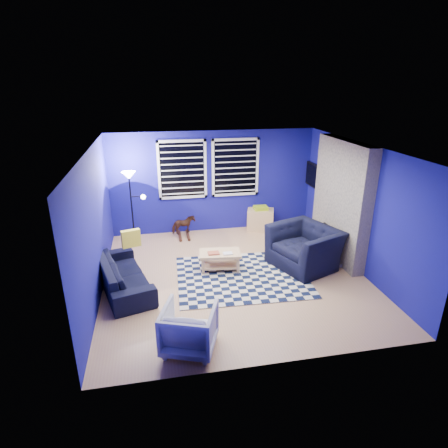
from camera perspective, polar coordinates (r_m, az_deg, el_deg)
name	(u,v)px	position (r m, az deg, el deg)	size (l,w,h in m)	color
floor	(234,275)	(7.45, 1.61, -7.85)	(5.00, 5.00, 0.00)	tan
ceiling	(236,148)	(6.61, 1.83, 11.48)	(5.00, 5.00, 0.00)	white
wall_back	(213,182)	(9.28, -1.66, 6.39)	(5.00, 5.00, 0.00)	navy
wall_left	(95,225)	(6.86, -19.12, -0.18)	(5.00, 5.00, 0.00)	navy
wall_right	(359,208)	(7.84, 19.86, 2.33)	(5.00, 5.00, 0.00)	navy
fireplace	(340,203)	(8.20, 17.25, 3.05)	(0.65, 2.00, 2.50)	gray
window_left	(182,170)	(9.07, -6.37, 8.20)	(1.17, 0.06, 1.42)	black
window_right	(235,168)	(9.26, 1.76, 8.59)	(1.17, 0.06, 1.42)	black
tv	(315,177)	(9.48, 13.72, 7.04)	(0.07, 1.00, 0.58)	black
rug	(242,276)	(7.41, 2.73, -7.96)	(2.50, 2.00, 0.02)	black
sofa	(123,274)	(7.15, -15.07, -7.41)	(0.74, 1.90, 0.55)	black
armchair_big	(304,247)	(7.82, 12.15, -3.48)	(1.11, 1.28, 0.83)	black
armchair_bent	(189,328)	(5.49, -5.30, -15.50)	(0.73, 0.75, 0.68)	gray
rocking_horse	(183,225)	(9.15, -6.20, -0.18)	(0.55, 0.25, 0.47)	#442A16
coffee_table	(220,257)	(7.53, -0.63, -5.07)	(0.87, 0.56, 0.41)	tan
cabinet	(260,219)	(9.59, 5.55, 0.71)	(0.75, 0.62, 0.63)	tan
floor_lamp	(131,186)	(8.56, -14.04, 5.67)	(0.47, 0.29, 1.73)	black
throw_pillow	(131,238)	(7.49, -13.99, -2.15)	(0.36, 0.11, 0.34)	yellow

